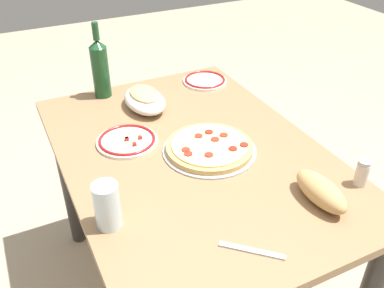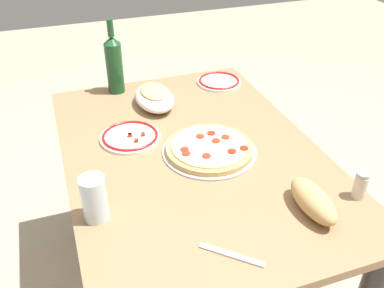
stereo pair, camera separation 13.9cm
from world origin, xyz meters
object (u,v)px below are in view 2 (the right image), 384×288
wine_bottle (114,63)px  baked_pasta_dish (154,96)px  dining_table (192,182)px  pepperoni_pizza (209,149)px  bread_loaf (313,201)px  side_plate_far (130,136)px  side_plate_near (219,81)px  spice_shaker (361,185)px  water_glass (94,199)px

wine_bottle → baked_pasta_dish: bearing=33.5°
dining_table → pepperoni_pizza: size_ratio=3.79×
dining_table → bread_loaf: bearing=29.2°
baked_pasta_dish → bread_loaf: 0.79m
baked_pasta_dish → side_plate_far: baked_pasta_dish is taller
side_plate_near → dining_table: bearing=-32.1°
spice_shaker → side_plate_near: bearing=-174.0°
dining_table → water_glass: (0.22, -0.36, 0.20)m
dining_table → side_plate_near: bearing=147.9°
water_glass → bread_loaf: water_glass is taller
dining_table → side_plate_near: side_plate_near is taller
baked_pasta_dish → side_plate_far: 0.26m
dining_table → pepperoni_pizza: bearing=66.0°
water_glass → side_plate_far: 0.41m
side_plate_near → spice_shaker: spice_shaker is taller
dining_table → pepperoni_pizza: pepperoni_pizza is taller
bread_loaf → dining_table: bearing=-150.8°
baked_pasta_dish → side_plate_near: baked_pasta_dish is taller
bread_loaf → wine_bottle: bearing=-158.3°
spice_shaker → water_glass: bearing=-102.7°
spice_shaker → bread_loaf: bearing=-87.3°
water_glass → spice_shaker: (0.17, 0.74, -0.02)m
side_plate_near → spice_shaker: bearing=6.0°
water_glass → dining_table: bearing=121.5°
wine_bottle → side_plate_near: (0.07, 0.45, -0.12)m
bread_loaf → side_plate_far: bearing=-143.5°
side_plate_far → bread_loaf: (0.54, 0.40, 0.03)m
pepperoni_pizza → water_glass: 0.46m
baked_pasta_dish → side_plate_near: (-0.11, 0.33, -0.03)m
wine_bottle → bread_loaf: bearing=21.7°
wine_bottle → side_plate_near: wine_bottle is taller
wine_bottle → water_glass: (0.76, -0.20, -0.06)m
water_glass → spice_shaker: bearing=77.3°
pepperoni_pizza → baked_pasta_dish: (-0.38, -0.09, 0.03)m
pepperoni_pizza → spice_shaker: size_ratio=3.69×
wine_bottle → bread_loaf: (0.93, 0.37, -0.09)m
side_plate_far → spice_shaker: size_ratio=2.48×
dining_table → spice_shaker: 0.57m
baked_pasta_dish → spice_shaker: bearing=29.2°
side_plate_far → bread_loaf: size_ratio=1.10×
side_plate_far → pepperoni_pizza: bearing=53.6°
wine_bottle → bread_loaf: 1.01m
pepperoni_pizza → bread_loaf: bread_loaf is taller
side_plate_near → side_plate_far: (0.32, -0.47, 0.00)m
wine_bottle → dining_table: bearing=15.8°
dining_table → bread_loaf: (0.39, 0.22, 0.17)m
side_plate_far → spice_shaker: bearing=46.6°
side_plate_far → bread_loaf: 0.67m
side_plate_near → side_plate_far: bearing=-56.0°
baked_pasta_dish → side_plate_far: bearing=-34.9°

